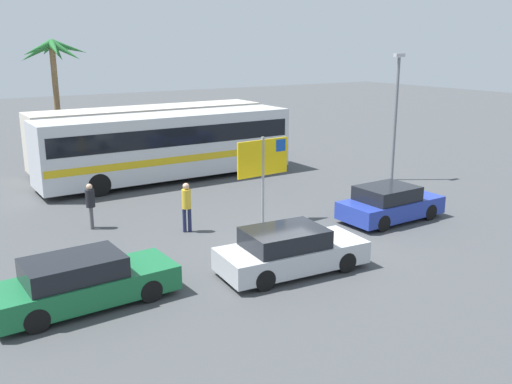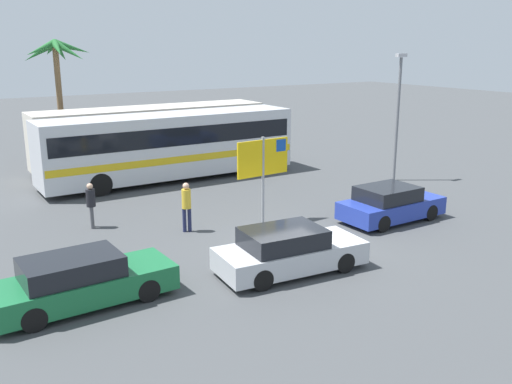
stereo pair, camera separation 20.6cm
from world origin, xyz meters
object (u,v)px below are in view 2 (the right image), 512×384
pedestrian_by_bus (91,202)px  bus_front_coach (170,143)px  car_blue (390,204)px  bus_rear_coach (152,133)px  ferry_sign (264,161)px  car_silver (289,251)px  car_green (81,281)px  pedestrian_crossing_lot (186,203)px

pedestrian_by_bus → bus_front_coach: bearing=-119.9°
car_blue → bus_rear_coach: bearing=104.7°
bus_rear_coach → ferry_sign: ferry_sign is taller
ferry_sign → car_silver: (-1.87, -4.20, -1.69)m
bus_rear_coach → pedestrian_by_bus: (-5.82, -8.64, -0.82)m
bus_front_coach → car_blue: (4.22, -10.36, -1.15)m
bus_rear_coach → car_green: bearing=-118.2°
bus_rear_coach → car_blue: 14.23m
car_blue → pedestrian_by_bus: (-9.63, 5.03, 0.33)m
bus_rear_coach → car_silver: bus_rear_coach is taller
car_silver → pedestrian_by_bus: (-3.62, 7.00, 0.33)m
car_green → bus_rear_coach: bearing=59.9°
bus_front_coach → car_blue: bearing=-67.8°
ferry_sign → car_blue: 4.99m
car_blue → pedestrian_by_bus: 10.86m
bus_front_coach → bus_rear_coach: size_ratio=1.00×
ferry_sign → car_blue: (4.13, -2.23, -1.69)m
bus_rear_coach → car_silver: bearing=-98.0°
car_green → pedestrian_by_bus: (2.02, 5.98, 0.33)m
bus_rear_coach → car_blue: (3.81, -13.67, -1.15)m
car_green → bus_front_coach: bearing=54.8°
pedestrian_crossing_lot → bus_rear_coach: bearing=3.7°
car_silver → car_blue: bearing=23.0°
bus_front_coach → bus_rear_coach: 3.33m
ferry_sign → car_green: bearing=-161.4°
bus_front_coach → car_silver: bus_front_coach is taller
car_green → car_silver: 5.73m
car_green → car_silver: size_ratio=1.03×
car_blue → pedestrian_by_bus: pedestrian_by_bus is taller
bus_rear_coach → ferry_sign: bearing=-91.6°
car_green → pedestrian_by_bus: bearing=69.4°
pedestrian_crossing_lot → car_silver: bearing=-149.2°
car_silver → pedestrian_crossing_lot: pedestrian_crossing_lot is taller
car_green → pedestrian_by_bus: pedestrian_by_bus is taller
ferry_sign → bus_rear_coach: bearing=83.9°
bus_front_coach → pedestrian_crossing_lot: bearing=-109.9°
pedestrian_by_bus → bus_rear_coach: bearing=-108.5°
car_silver → car_green: bearing=174.6°
pedestrian_crossing_lot → car_green: bearing=148.7°
ferry_sign → car_green: (-7.51, -3.19, -1.69)m
car_blue → pedestrian_by_bus: size_ratio=2.45×
car_silver → ferry_sign: bearing=70.8°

